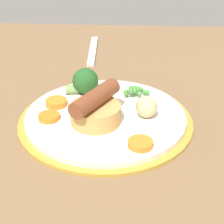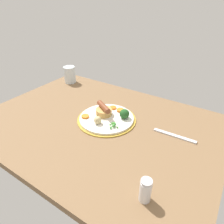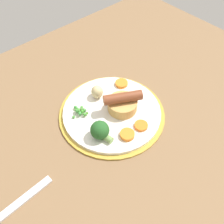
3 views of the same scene
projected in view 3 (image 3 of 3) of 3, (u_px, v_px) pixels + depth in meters
dining_table at (109, 105)px, 70.59cm from camera, size 110.00×80.00×3.00cm
dinner_plate at (112, 113)px, 66.03cm from camera, size 27.99×27.99×1.40cm
sausage_pudding at (124, 102)px, 64.25cm from camera, size 9.86×7.70×5.55cm
pea_pile at (80, 111)px, 63.99cm from camera, size 4.06×4.57×1.86cm
broccoli_floret_near at (100, 130)px, 58.60cm from camera, size 4.57×5.89×4.57cm
potato_chunk_0 at (97, 92)px, 67.27cm from camera, size 4.33×4.44×3.59cm
carrot_slice_0 at (121, 83)px, 71.31cm from camera, size 4.96×4.96×0.85cm
carrot_slice_2 at (127, 135)px, 59.92cm from camera, size 5.02×5.02×0.99cm
carrot_slice_3 at (141, 126)px, 61.78cm from camera, size 4.49×4.49×0.74cm
fork at (13, 207)px, 50.46cm from camera, size 18.05×2.37×0.60cm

